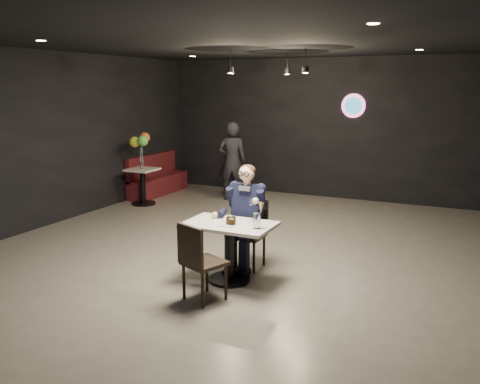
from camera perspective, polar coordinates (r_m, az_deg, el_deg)
The scene contains 17 objects.
floor at distance 7.44m, azimuth -1.99°, elevation -7.01°, with size 9.00×9.00×0.00m, color gray.
wall_sign at distance 11.01m, azimuth 12.62°, elevation 9.43°, with size 0.50×0.06×0.50m, color pink, non-canonical shape.
pendant_lights at distance 8.88m, azimuth 3.98°, elevation 14.87°, with size 1.40×1.20×0.36m, color black.
main_table at distance 6.35m, azimuth -1.22°, elevation -6.78°, with size 1.10×0.70×0.75m, color white.
chair_far at distance 6.80m, azimuth 0.85°, elevation -4.77°, with size 0.42×0.46×0.92m, color black.
chair_near at distance 5.80m, azimuth -4.01°, elevation -7.75°, with size 0.42×0.46×0.92m, color black.
seated_man at distance 6.73m, azimuth 0.85°, elevation -2.65°, with size 0.60×0.80×1.44m, color black.
dessert_plate at distance 6.15m, azimuth -1.31°, elevation -3.68°, with size 0.25×0.25×0.01m, color white.
cake_slice at distance 6.15m, azimuth -1.01°, elevation -3.26°, with size 0.11×0.09×0.08m, color black.
mint_leaf at distance 6.07m, azimuth -0.97°, elevation -3.04°, with size 0.07×0.04×0.01m, color #2C8735.
sundae_glass at distance 6.00m, azimuth 1.91°, elevation -3.23°, with size 0.08×0.08×0.18m, color silver.
wafer_cone at distance 5.96m, azimuth 2.39°, elevation -1.80°, with size 0.07×0.07×0.13m, color #D5B057.
booth_bench at distance 11.60m, azimuth -9.17°, elevation 1.95°, with size 0.45×1.79×0.89m, color #400D11.
side_table at distance 10.65m, azimuth -10.84°, elevation 0.48°, with size 0.56×0.56×0.70m, color white.
balloon_vase at distance 10.57m, azimuth -10.94°, elevation 2.98°, with size 0.09×0.09×0.14m, color silver.
balloon_bunch at distance 10.51m, azimuth -11.03°, elevation 5.15°, with size 0.39×0.39×0.65m, color yellow.
passerby at distance 10.81m, azimuth -0.88°, elevation 3.47°, with size 0.61×0.40×1.67m, color black.
Camera 1 is at (3.24, -6.26, 2.39)m, focal length 38.00 mm.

